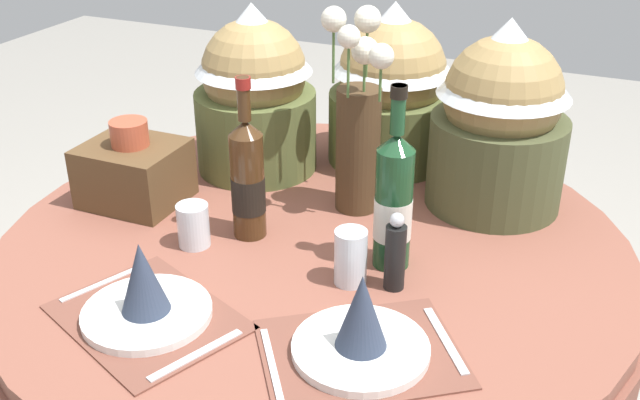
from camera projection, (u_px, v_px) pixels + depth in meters
name	position (u px, v px, depth m)	size (l,w,h in m)	color
dining_table	(314.00, 296.00, 1.72)	(1.41, 1.41, 0.77)	brown
place_setting_left	(145.00, 297.00, 1.37)	(0.41, 0.37, 0.16)	brown
place_setting_right	(361.00, 332.00, 1.28)	(0.43, 0.41, 0.16)	brown
flower_vase	(358.00, 125.00, 1.69)	(0.19, 0.20, 0.47)	#47331E
wine_bottle_left	(248.00, 179.00, 1.61)	(0.07, 0.07, 0.36)	#422814
wine_bottle_centre	(394.00, 201.00, 1.50)	(0.08, 0.08, 0.39)	#194223
tumbler_near_left	(193.00, 225.00, 1.61)	(0.07, 0.07, 0.10)	silver
tumbler_mid	(351.00, 257.00, 1.48)	(0.07, 0.07, 0.12)	silver
pepper_mill	(395.00, 254.00, 1.45)	(0.04, 0.04, 0.17)	black
gift_tub_back_left	(255.00, 85.00, 1.89)	(0.31, 0.31, 0.43)	#566033
gift_tub_back_centre	(392.00, 81.00, 1.94)	(0.33, 0.33, 0.42)	#566033
gift_tub_back_right	(501.00, 111.00, 1.70)	(0.32, 0.32, 0.45)	#474C2D
woven_basket_side_left	(134.00, 171.00, 1.78)	(0.22, 0.20, 0.20)	brown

